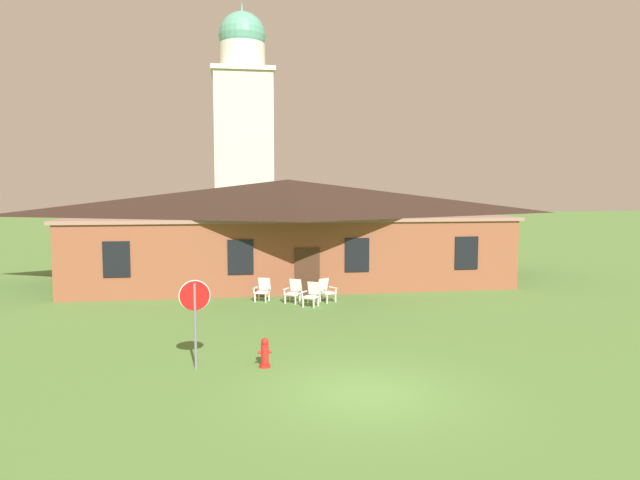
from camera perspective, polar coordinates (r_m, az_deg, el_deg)
The scene contains 9 objects.
ground_plane at distance 13.74m, azimuth 4.47°, elevation -14.83°, with size 200.00×200.00×0.00m, color #517A38.
brick_building at distance 30.14m, azimuth -3.18°, elevation 1.15°, with size 21.29×10.40×5.16m.
dome_tower at distance 50.16m, azimuth -7.57°, elevation 10.31°, with size 5.18×5.18×20.27m.
stop_sign at distance 15.35m, azimuth -12.23°, elevation -6.38°, with size 0.80×0.13×2.33m.
lawn_chair_by_porch at distance 24.33m, azimuth -5.63°, elevation -4.85°, with size 0.79×0.83×0.96m.
lawn_chair_near_door at distance 23.92m, azimuth -2.59°, elevation -5.00°, with size 0.84×0.86×0.96m.
lawn_chair_left_end at distance 23.18m, azimuth -0.79°, elevation -5.32°, with size 0.84×0.87×0.96m.
lawn_chair_middle at distance 24.08m, azimuth 0.57°, elevation -4.92°, with size 0.84×0.86×0.96m.
fire_hydrant at distance 15.50m, azimuth -5.46°, elevation -11.05°, with size 0.36×0.28×0.79m.
Camera 1 is at (-3.03, -12.56, 4.66)m, focal length 32.47 mm.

